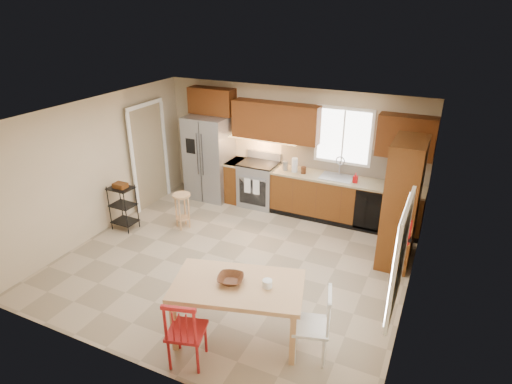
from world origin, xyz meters
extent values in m
plane|color=tan|center=(0.00, 0.00, 0.00)|extent=(5.50, 5.50, 0.00)
cube|color=silver|center=(0.00, 0.00, 2.50)|extent=(5.50, 5.00, 0.02)
cube|color=#CCB793|center=(0.00, 2.50, 1.25)|extent=(5.50, 0.02, 2.50)
cube|color=#CCB793|center=(0.00, -2.50, 1.25)|extent=(5.50, 0.02, 2.50)
cube|color=#CCB793|center=(-2.75, 0.00, 1.25)|extent=(0.02, 5.00, 2.50)
cube|color=#CCB793|center=(2.75, 0.00, 1.25)|extent=(0.02, 5.00, 2.50)
cube|color=gray|center=(-1.70, 2.12, 0.91)|extent=(0.92, 0.75, 1.82)
cube|color=gray|center=(-0.55, 2.19, 0.46)|extent=(0.76, 0.63, 0.92)
cube|color=#5B3210|center=(-1.10, 2.20, 0.45)|extent=(0.30, 0.60, 0.90)
cube|color=#5B3210|center=(1.29, 2.20, 0.45)|extent=(2.92, 0.60, 0.90)
cube|color=black|center=(1.85, 1.91, 0.45)|extent=(0.60, 0.02, 0.78)
cube|color=beige|center=(1.29, 2.48, 1.18)|extent=(2.92, 0.03, 0.55)
cube|color=#633010|center=(-1.70, 2.33, 2.10)|extent=(1.00, 0.35, 0.55)
cube|color=#633010|center=(-0.25, 2.33, 1.83)|extent=(1.80, 0.35, 0.75)
cube|color=#633010|center=(2.25, 2.33, 1.83)|extent=(1.00, 0.35, 0.75)
cube|color=white|center=(1.10, 2.48, 1.65)|extent=(1.12, 0.04, 1.12)
cube|color=gray|center=(1.10, 2.20, 0.86)|extent=(0.62, 0.46, 0.16)
cube|color=#FFBF66|center=(-0.55, 2.30, 1.43)|extent=(1.60, 0.30, 0.01)
imported|color=#B10C0E|center=(1.48, 2.10, 1.00)|extent=(0.09, 0.09, 0.19)
cylinder|color=white|center=(0.25, 2.15, 1.04)|extent=(0.12, 0.12, 0.28)
cylinder|color=gray|center=(0.05, 2.15, 0.99)|extent=(0.11, 0.11, 0.18)
cylinder|color=#522B15|center=(0.45, 2.12, 0.97)|extent=(0.10, 0.10, 0.14)
cube|color=#5B3210|center=(2.43, 1.20, 1.05)|extent=(0.50, 0.95, 2.10)
cylinder|color=#B10C0E|center=(2.63, 0.15, 1.10)|extent=(0.12, 0.12, 0.36)
cube|color=white|center=(2.68, -1.15, 1.45)|extent=(0.04, 1.02, 1.32)
cube|color=#8C7A59|center=(-2.67, 1.30, 1.05)|extent=(0.04, 0.95, 2.10)
imported|color=#522B15|center=(0.78, -1.53, 0.80)|extent=(0.40, 0.40, 0.08)
cylinder|color=white|center=(1.23, -1.43, 0.83)|extent=(0.15, 0.15, 0.14)
camera|label=1|loc=(2.94, -5.39, 3.99)|focal=30.00mm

